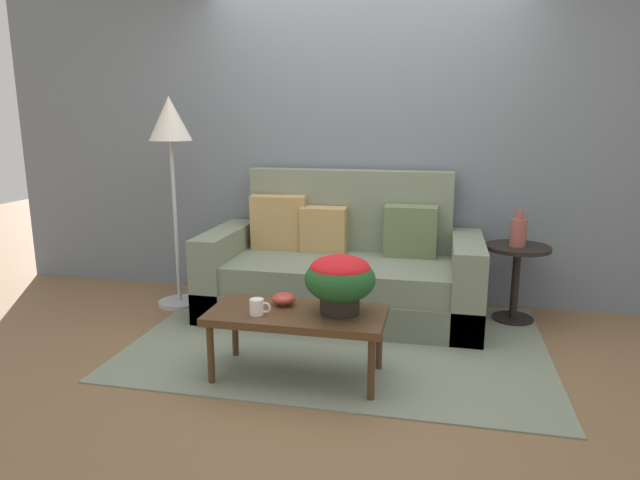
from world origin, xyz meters
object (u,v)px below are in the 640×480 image
(side_table, at_px, (516,269))
(snack_bowl, at_px, (284,299))
(floor_lamp, at_px, (171,138))
(table_vase, at_px, (518,232))
(coffee_mug, at_px, (257,307))
(couch, at_px, (342,272))
(potted_plant, at_px, (340,279))
(coffee_table, at_px, (297,318))

(side_table, bearing_deg, snack_bowl, -141.57)
(floor_lamp, bearing_deg, snack_bowl, -39.64)
(side_table, distance_m, table_vase, 0.29)
(coffee_mug, height_order, table_vase, table_vase)
(side_table, bearing_deg, table_vase, -118.99)
(floor_lamp, relative_size, table_vase, 6.24)
(couch, xyz_separation_m, snack_bowl, (-0.17, -1.06, 0.11))
(coffee_mug, bearing_deg, potted_plant, 16.31)
(floor_lamp, distance_m, table_vase, 2.72)
(coffee_mug, relative_size, snack_bowl, 0.86)
(potted_plant, height_order, coffee_mug, potted_plant)
(side_table, xyz_separation_m, potted_plant, (-1.11, -1.23, 0.21))
(floor_lamp, bearing_deg, potted_plant, -34.18)
(coffee_table, height_order, table_vase, table_vase)
(potted_plant, height_order, table_vase, table_vase)
(coffee_table, distance_m, coffee_mug, 0.24)
(coffee_table, relative_size, potted_plant, 2.53)
(couch, bearing_deg, potted_plant, -80.59)
(couch, bearing_deg, table_vase, 4.01)
(side_table, height_order, coffee_mug, side_table)
(couch, xyz_separation_m, coffee_mug, (-0.27, -1.25, 0.12))
(couch, distance_m, coffee_mug, 1.29)
(coffee_table, height_order, snack_bowl, snack_bowl)
(floor_lamp, distance_m, snack_bowl, 1.77)
(floor_lamp, relative_size, potted_plant, 4.12)
(couch, xyz_separation_m, floor_lamp, (-1.34, -0.08, 1.01))
(coffee_table, xyz_separation_m, snack_bowl, (-0.11, 0.10, 0.08))
(potted_plant, relative_size, snack_bowl, 2.79)
(side_table, relative_size, coffee_mug, 4.66)
(potted_plant, bearing_deg, coffee_mug, -163.69)
(potted_plant, relative_size, coffee_mug, 3.24)
(coffee_table, bearing_deg, snack_bowl, 138.00)
(coffee_mug, relative_size, table_vase, 0.47)
(coffee_mug, bearing_deg, table_vase, 40.81)
(floor_lamp, xyz_separation_m, potted_plant, (1.53, -1.04, -0.74))
(couch, bearing_deg, coffee_mug, -101.98)
(coffee_mug, height_order, snack_bowl, coffee_mug)
(coffee_table, xyz_separation_m, side_table, (1.36, 1.26, 0.04))
(floor_lamp, relative_size, coffee_mug, 13.37)
(floor_lamp, xyz_separation_m, coffee_mug, (1.08, -1.17, -0.89))
(couch, distance_m, side_table, 1.30)
(couch, relative_size, coffee_mug, 16.71)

